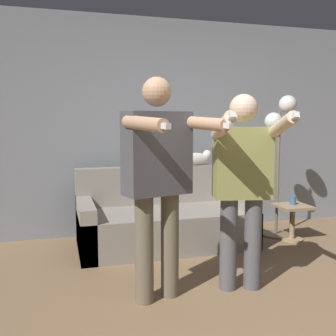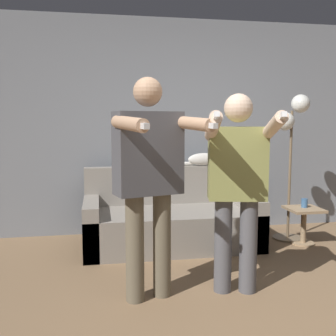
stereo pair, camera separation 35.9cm
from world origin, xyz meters
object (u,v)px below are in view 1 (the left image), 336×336
object	(u,v)px
floor_lamp	(280,130)
cup	(293,200)
cat	(196,158)
side_table	(292,215)
person_right	(243,178)
couch	(165,221)
person_left	(158,172)

from	to	relation	value
floor_lamp	cup	distance (m)	0.83
cat	side_table	bearing A→B (deg)	-29.50
person_right	side_table	bearing A→B (deg)	54.23
couch	cat	distance (m)	0.88
couch	side_table	xyz separation A→B (m)	(1.47, -0.23, 0.02)
couch	person_left	bearing A→B (deg)	-107.23
person_left	cat	world-z (taller)	person_left
cat	floor_lamp	world-z (taller)	floor_lamp
person_left	person_right	bearing A→B (deg)	-15.48
person_right	side_table	distance (m)	1.72
person_right	floor_lamp	world-z (taller)	floor_lamp
person_left	person_right	xyz separation A→B (m)	(0.69, -0.00, -0.07)
cup	side_table	bearing A→B (deg)	-119.86
person_left	person_right	world-z (taller)	person_left
floor_lamp	side_table	size ratio (longest dim) A/B	4.08
person_left	cup	world-z (taller)	person_left
side_table	cat	bearing A→B (deg)	150.50
side_table	cup	world-z (taller)	cup
floor_lamp	couch	bearing A→B (deg)	179.23
person_right	floor_lamp	distance (m)	1.73
cup	person_right	bearing A→B (deg)	-137.37
floor_lamp	cup	size ratio (longest dim) A/B	16.74
person_right	person_left	bearing A→B (deg)	-168.25
couch	side_table	world-z (taller)	couch
person_right	floor_lamp	size ratio (longest dim) A/B	0.94
cat	floor_lamp	xyz separation A→B (m)	(0.92, -0.35, 0.34)
couch	person_left	world-z (taller)	person_left
side_table	couch	bearing A→B (deg)	171.30
cat	floor_lamp	bearing A→B (deg)	-21.07
person_right	cat	distance (m)	1.65
cat	cup	world-z (taller)	cat
person_right	side_table	size ratio (longest dim) A/B	3.85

